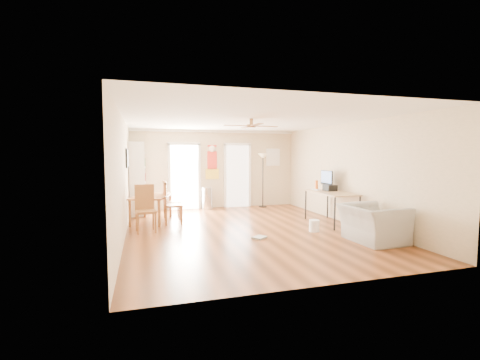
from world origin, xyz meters
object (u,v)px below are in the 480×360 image
object	(u,v)px
dining_chair_right_b	(174,203)
wastebasket_a	(314,226)
torchiere_lamp	(263,180)
trash_can	(207,198)
armchair	(373,224)
dining_chair_right_a	(172,200)
computer_desk	(331,208)
dining_table	(152,209)
printer	(330,188)
bookshelf	(137,178)
dining_chair_near	(146,209)

from	to	relation	value
dining_chair_right_b	wastebasket_a	distance (m)	3.58
torchiere_lamp	dining_chair_right_b	bearing A→B (deg)	-148.46
trash_can	torchiere_lamp	size ratio (longest dim) A/B	0.39
torchiere_lamp	armchair	size ratio (longest dim) A/B	1.57
dining_chair_right_a	computer_desk	xyz separation A→B (m)	(3.92, -1.75, -0.12)
dining_chair_right_b	trash_can	world-z (taller)	dining_chair_right_b
dining_table	torchiere_lamp	xyz separation A→B (m)	(3.72, 1.53, 0.56)
torchiere_lamp	dining_chair_right_a	bearing A→B (deg)	-157.44
torchiere_lamp	printer	xyz separation A→B (m)	(0.88, -2.79, -0.01)
printer	armchair	size ratio (longest dim) A/B	0.27
bookshelf	printer	world-z (taller)	bookshelf
computer_desk	printer	size ratio (longest dim) A/B	4.80
bookshelf	dining_chair_right_a	size ratio (longest dim) A/B	2.03
wastebasket_a	dining_chair_near	bearing A→B (deg)	164.44
trash_can	dining_table	bearing A→B (deg)	-138.61
trash_can	wastebasket_a	world-z (taller)	trash_can
dining_chair_near	printer	size ratio (longest dim) A/B	3.39
dining_chair_right_b	printer	bearing A→B (deg)	-97.58
trash_can	computer_desk	distance (m)	4.11
dining_chair_right_b	dining_chair_near	xyz separation A→B (m)	(-0.71, -0.77, -0.00)
dining_chair_right_a	printer	xyz separation A→B (m)	(4.05, -1.47, 0.37)
dining_table	wastebasket_a	distance (m)	4.25
dining_table	computer_desk	distance (m)	4.72
bookshelf	dining_chair_right_a	world-z (taller)	bookshelf
dining_table	computer_desk	bearing A→B (deg)	-19.01
dining_chair_right_b	printer	world-z (taller)	dining_chair_right_b
computer_desk	armchair	distance (m)	1.86
bookshelf	armchair	xyz separation A→B (m)	(4.66, -4.67, -0.70)
dining_chair_right_a	dining_chair_near	distance (m)	1.57
dining_table	dining_chair_right_b	xyz separation A→B (m)	(0.55, -0.42, 0.19)
armchair	dining_table	bearing A→B (deg)	49.91
computer_desk	printer	distance (m)	0.58
bookshelf	dining_table	distance (m)	1.51
wastebasket_a	trash_can	bearing A→B (deg)	115.24
dining_table	trash_can	world-z (taller)	trash_can
dining_chair_right_a	dining_chair_right_b	xyz separation A→B (m)	(0.00, -0.63, 0.01)
trash_can	computer_desk	bearing A→B (deg)	-49.57
dining_chair_near	dining_chair_right_b	bearing A→B (deg)	41.52
wastebasket_a	computer_desk	bearing A→B (deg)	38.91
dining_chair_right_a	trash_can	xyz separation A→B (m)	(1.25, 1.38, -0.18)
trash_can	computer_desk	world-z (taller)	computer_desk
bookshelf	dining_chair_right_b	size ratio (longest dim) A/B	1.99
dining_table	trash_can	distance (m)	2.40
dining_chair_near	trash_can	distance (m)	3.40
dining_chair_right_b	trash_can	distance (m)	2.37
torchiere_lamp	wastebasket_a	bearing A→B (deg)	-91.72
trash_can	armchair	xyz separation A→B (m)	(2.50, -4.98, 0.02)
dining_table	dining_chair_near	bearing A→B (deg)	-97.56
dining_chair_right_a	wastebasket_a	size ratio (longest dim) A/B	3.91
trash_can	dining_chair_right_b	bearing A→B (deg)	-121.98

